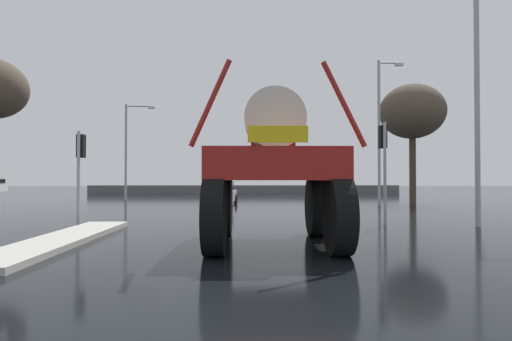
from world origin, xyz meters
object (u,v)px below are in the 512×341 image
streetlight_near_right (481,83)px  streetlight_far_left (129,146)px  traffic_signal_near_left (80,157)px  streetlight_far_right (381,126)px  sedan_ahead (220,193)px  bare_tree_right (412,112)px  oversize_sprayer (273,171)px  traffic_signal_near_right (383,150)px

streetlight_near_right → streetlight_far_left: size_ratio=1.25×
traffic_signal_near_left → streetlight_far_left: (-3.09, 16.89, 1.71)m
streetlight_far_left → streetlight_far_right: (17.53, -6.41, 0.79)m
sedan_ahead → bare_tree_right: (12.88, 0.95, 5.43)m
streetlight_far_left → bare_tree_right: bearing=-12.7°
sedan_ahead → streetlight_far_left: size_ratio=0.57×
streetlight_far_left → traffic_signal_near_left: bearing=-79.6°
sedan_ahead → streetlight_near_right: (9.98, -12.06, 4.38)m
sedan_ahead → streetlight_near_right: size_ratio=0.46×
streetlight_far_right → bare_tree_right: size_ratio=1.13×
oversize_sprayer → sedan_ahead: oversize_sprayer is taller
oversize_sprayer → streetlight_near_right: (7.61, 3.57, 3.19)m
streetlight_near_right → sedan_ahead: bearing=129.6°
traffic_signal_near_left → streetlight_far_left: streetlight_far_left is taller
oversize_sprayer → streetlight_far_right: size_ratio=0.54×
traffic_signal_near_left → traffic_signal_near_right: 11.05m
oversize_sprayer → streetlight_far_left: bearing=25.4°
bare_tree_right → traffic_signal_near_right: bearing=-116.6°
oversize_sprayer → streetlight_far_right: 16.95m
streetlight_near_right → bare_tree_right: size_ratio=1.15×
traffic_signal_near_left → streetlight_far_right: streetlight_far_right is taller
traffic_signal_near_left → bare_tree_right: 21.47m
sedan_ahead → traffic_signal_near_left: size_ratio=1.25×
streetlight_near_right → oversize_sprayer: bearing=-154.8°
sedan_ahead → traffic_signal_near_right: size_ratio=1.13×
traffic_signal_near_left → bare_tree_right: size_ratio=0.42×
oversize_sprayer → sedan_ahead: size_ratio=1.17×
traffic_signal_near_left → streetlight_far_right: size_ratio=0.37×
oversize_sprayer → bare_tree_right: bearing=-31.8°
oversize_sprayer → streetlight_near_right: bearing=-64.3°
sedan_ahead → streetlight_near_right: streetlight_near_right is taller
streetlight_far_right → sedan_ahead: bearing=175.1°
traffic_signal_near_right → streetlight_far_left: (-14.14, 16.89, 1.44)m
sedan_ahead → bare_tree_right: size_ratio=0.53×
oversize_sprayer → bare_tree_right: (10.51, 16.59, 4.24)m
bare_tree_right → streetlight_far_left: bearing=167.3°
oversize_sprayer → traffic_signal_near_left: (-6.69, 4.29, 0.57)m
traffic_signal_near_left → streetlight_far_left: bearing=100.4°
traffic_signal_near_right → streetlight_far_left: streetlight_far_left is taller
traffic_signal_near_right → streetlight_near_right: (3.25, -0.71, 2.35)m
traffic_signal_near_left → streetlight_near_right: 14.55m
traffic_signal_near_right → streetlight_far_right: (3.39, 10.49, 2.23)m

